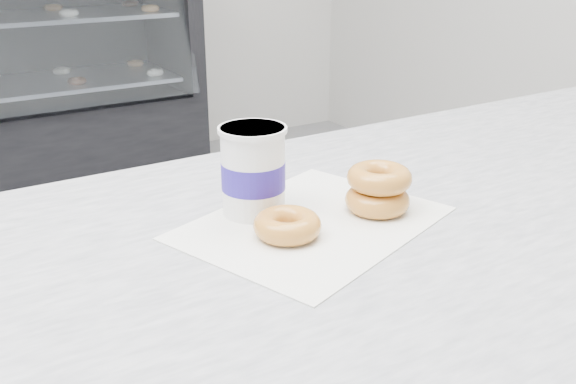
{
  "coord_description": "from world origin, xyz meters",
  "views": [
    {
      "loc": [
        -0.15,
        -1.22,
        1.26
      ],
      "look_at": [
        0.28,
        -0.52,
        0.93
      ],
      "focal_mm": 40.0,
      "sensor_mm": 36.0,
      "label": 1
    }
  ],
  "objects": [
    {
      "name": "donut_stack",
      "position": [
        0.39,
        -0.58,
        0.93
      ],
      "size": [
        0.1,
        0.1,
        0.06
      ],
      "color": "orange",
      "rests_on": "wax_paper"
    },
    {
      "name": "donut_single",
      "position": [
        0.24,
        -0.58,
        0.92
      ],
      "size": [
        0.11,
        0.11,
        0.03
      ],
      "primitive_type": "torus",
      "rotation": [
        0.0,
        0.0,
        0.33
      ],
      "color": "orange",
      "rests_on": "wax_paper"
    },
    {
      "name": "coffee_cup",
      "position": [
        0.24,
        -0.49,
        0.96
      ],
      "size": [
        0.09,
        0.09,
        0.13
      ],
      "rotation": [
        0.0,
        0.0,
        -0.02
      ],
      "color": "white",
      "rests_on": "counter"
    },
    {
      "name": "wax_paper",
      "position": [
        0.29,
        -0.57,
        0.9
      ],
      "size": [
        0.41,
        0.36,
        0.0
      ],
      "primitive_type": "cube",
      "rotation": [
        0.0,
        0.0,
        0.34
      ],
      "color": "silver",
      "rests_on": "counter"
    }
  ]
}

